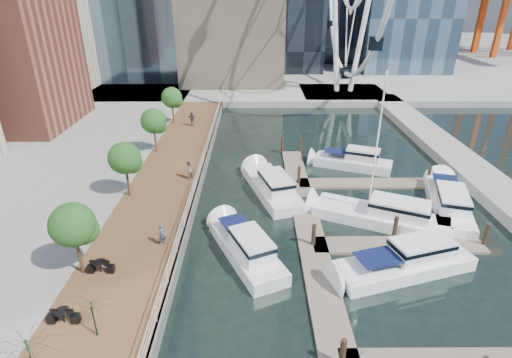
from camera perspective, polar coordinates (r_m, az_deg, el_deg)
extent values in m
plane|color=black|center=(22.36, 2.85, -21.42)|extent=(520.00, 520.00, 0.00)
cube|color=brown|center=(35.08, -13.26, -2.21)|extent=(6.00, 60.00, 1.00)
cube|color=#595954|center=(34.52, -8.40, -2.24)|extent=(0.25, 60.00, 1.00)
cube|color=gray|center=(118.39, 0.28, 17.53)|extent=(200.00, 114.00, 1.00)
cube|color=gray|center=(44.07, 28.37, 1.08)|extent=(4.00, 60.00, 1.00)
cube|color=gray|center=(70.78, 12.32, 11.76)|extent=(14.00, 12.00, 1.00)
cube|color=#6D6051|center=(30.32, 7.62, -7.24)|extent=(2.00, 32.00, 0.20)
cube|color=#6D6051|center=(30.12, 19.63, -8.89)|extent=(12.00, 2.00, 0.20)
cube|color=#6D6051|center=(38.39, 15.02, -0.60)|extent=(12.00, 2.00, 0.20)
cube|color=brown|center=(57.42, -31.92, 16.37)|extent=(12.00, 14.00, 20.00)
cube|color=#BCAD8E|center=(74.08, -30.61, 21.04)|extent=(14.00, 16.00, 28.00)
cylinder|color=white|center=(68.55, 11.22, 22.87)|extent=(0.80, 0.80, 26.00)
cylinder|color=white|center=(69.64, 15.59, 22.50)|extent=(0.80, 0.80, 26.00)
cylinder|color=#3F2B1C|center=(26.02, -23.91, -9.96)|extent=(0.20, 0.20, 2.40)
sphere|color=#265B1E|center=(24.95, -24.74, -5.98)|extent=(2.60, 2.60, 2.60)
cylinder|color=#3F2B1C|center=(34.11, -17.81, -0.41)|extent=(0.20, 0.20, 2.40)
sphere|color=#265B1E|center=(33.30, -18.28, 2.85)|extent=(2.60, 2.60, 2.60)
cylinder|color=#3F2B1C|center=(43.02, -14.16, 5.34)|extent=(0.20, 0.20, 2.40)
sphere|color=#265B1E|center=(42.38, -14.46, 8.01)|extent=(2.60, 2.60, 2.60)
cylinder|color=#3F2B1C|center=(52.32, -11.76, 9.08)|extent=(0.20, 0.20, 2.40)
sphere|color=#265B1E|center=(51.80, -11.96, 11.31)|extent=(2.60, 2.60, 2.60)
imported|color=#43495A|center=(27.18, -13.26, -7.74)|extent=(0.67, 0.63, 1.55)
imported|color=#8F6A63|center=(36.05, -9.63, 1.33)|extent=(1.01, 1.08, 1.76)
imported|color=#2E303A|center=(50.90, -9.10, 8.48)|extent=(1.09, 0.55, 1.79)
imported|color=#103C11|center=(21.63, -22.19, -18.01)|extent=(2.93, 2.96, 2.16)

